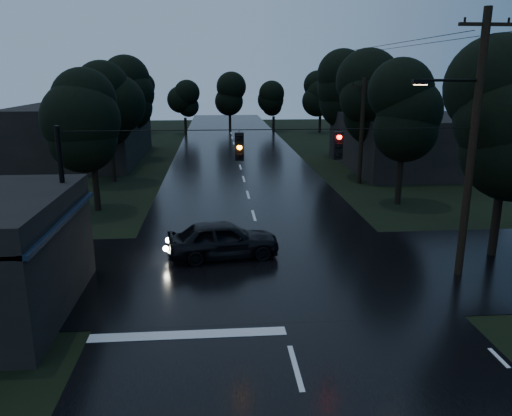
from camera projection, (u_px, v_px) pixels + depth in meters
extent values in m
cube|color=black|center=(244.00, 179.00, 37.59)|extent=(12.00, 120.00, 0.02)
cube|color=black|center=(269.00, 270.00, 20.28)|extent=(60.00, 9.00, 0.02)
cube|color=black|center=(63.00, 220.00, 16.01)|extent=(0.30, 7.00, 0.15)
cylinder|color=black|center=(29.00, 311.00, 13.55)|extent=(0.10, 0.10, 3.00)
cylinder|color=black|center=(84.00, 240.00, 19.33)|extent=(0.10, 0.10, 3.00)
cube|color=#FFB266|center=(48.00, 257.00, 14.75)|extent=(0.06, 1.60, 0.50)
cube|color=#FFB266|center=(73.00, 229.00, 17.34)|extent=(0.06, 1.20, 0.50)
cube|color=black|center=(407.00, 141.00, 41.95)|extent=(10.00, 14.00, 4.40)
cube|color=black|center=(84.00, 133.00, 45.48)|extent=(10.00, 16.00, 5.00)
cylinder|color=black|center=(472.00, 149.00, 18.59)|extent=(0.30, 0.30, 10.00)
cube|color=black|center=(486.00, 24.00, 17.44)|extent=(2.00, 0.12, 0.12)
cylinder|color=black|center=(451.00, 80.00, 17.85)|extent=(2.20, 0.10, 0.10)
cube|color=black|center=(421.00, 82.00, 17.78)|extent=(0.60, 0.25, 0.18)
cube|color=#FFB266|center=(420.00, 85.00, 17.80)|extent=(0.45, 0.18, 0.03)
cylinder|color=black|center=(362.00, 132.00, 35.33)|extent=(0.30, 0.30, 7.50)
cube|color=black|center=(364.00, 86.00, 34.51)|extent=(2.00, 0.12, 0.12)
cylinder|color=black|center=(65.00, 210.00, 17.95)|extent=(0.18, 0.18, 6.00)
cylinder|color=black|center=(273.00, 130.00, 17.80)|extent=(15.00, 0.03, 0.03)
cube|color=black|center=(239.00, 147.00, 17.86)|extent=(0.32, 0.25, 1.00)
sphere|color=orange|center=(239.00, 147.00, 17.72)|extent=(0.18, 0.18, 0.18)
cube|color=black|center=(338.00, 146.00, 18.14)|extent=(0.32, 0.25, 1.00)
sphere|color=#FF0C07|center=(339.00, 146.00, 18.00)|extent=(0.18, 0.18, 0.18)
cylinder|color=black|center=(495.00, 224.00, 21.65)|extent=(0.36, 0.36, 2.80)
sphere|color=black|center=(505.00, 146.00, 20.76)|extent=(4.48, 4.48, 4.48)
sphere|color=black|center=(509.00, 117.00, 20.44)|extent=(4.48, 4.48, 4.48)
cylinder|color=black|center=(96.00, 190.00, 28.88)|extent=(0.36, 0.36, 2.45)
sphere|color=black|center=(92.00, 138.00, 28.10)|extent=(3.92, 3.92, 3.92)
sphere|color=black|center=(90.00, 119.00, 27.83)|extent=(3.92, 3.92, 3.92)
sphere|color=black|center=(89.00, 100.00, 27.55)|extent=(3.92, 3.92, 3.92)
cylinder|color=black|center=(113.00, 164.00, 36.51)|extent=(0.36, 0.36, 2.62)
sphere|color=black|center=(110.00, 120.00, 35.67)|extent=(4.20, 4.20, 4.20)
sphere|color=black|center=(108.00, 104.00, 35.38)|extent=(4.20, 4.20, 4.20)
sphere|color=black|center=(107.00, 88.00, 35.09)|extent=(4.20, 4.20, 4.20)
cylinder|color=black|center=(127.00, 144.00, 46.06)|extent=(0.36, 0.36, 2.80)
sphere|color=black|center=(125.00, 107.00, 45.17)|extent=(4.48, 4.48, 4.48)
sphere|color=black|center=(124.00, 93.00, 44.86)|extent=(4.48, 4.48, 4.48)
sphere|color=black|center=(123.00, 80.00, 44.54)|extent=(4.48, 4.48, 4.48)
cylinder|color=black|center=(399.00, 183.00, 30.25)|extent=(0.36, 0.36, 2.62)
sphere|color=black|center=(403.00, 130.00, 29.42)|extent=(4.20, 4.20, 4.20)
sphere|color=black|center=(404.00, 111.00, 29.12)|extent=(4.20, 4.20, 4.20)
sphere|color=black|center=(406.00, 91.00, 28.83)|extent=(4.20, 4.20, 4.20)
cylinder|color=black|center=(369.00, 159.00, 37.97)|extent=(0.36, 0.36, 2.80)
sphere|color=black|center=(372.00, 114.00, 37.08)|extent=(4.48, 4.48, 4.48)
sphere|color=black|center=(373.00, 98.00, 36.77)|extent=(4.48, 4.48, 4.48)
sphere|color=black|center=(374.00, 81.00, 36.45)|extent=(4.48, 4.48, 4.48)
cylinder|color=black|center=(344.00, 141.00, 47.62)|extent=(0.36, 0.36, 2.97)
sphere|color=black|center=(346.00, 102.00, 46.67)|extent=(4.76, 4.76, 4.76)
sphere|color=black|center=(347.00, 88.00, 46.34)|extent=(4.76, 4.76, 4.76)
sphere|color=black|center=(347.00, 74.00, 46.01)|extent=(4.76, 4.76, 4.76)
imported|color=black|center=(223.00, 239.00, 21.52)|extent=(5.03, 2.58, 1.64)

